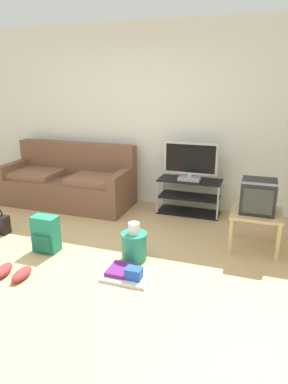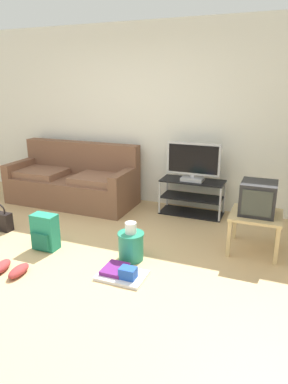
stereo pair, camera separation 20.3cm
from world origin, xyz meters
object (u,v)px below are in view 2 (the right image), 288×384
object	(u,v)px
flat_tv	(193,162)
floor_tray	(121,273)
handbag	(1,221)
cleaning_bucket	(131,244)
couch	(74,182)
crt_tv	(258,198)
side_table	(256,219)
backpack	(45,232)
tv_stand	(192,197)
sneakers_pair	(10,269)

from	to	relation	value
flat_tv	floor_tray	world-z (taller)	flat_tv
handbag	cleaning_bucket	size ratio (longest dim) A/B	0.84
couch	crt_tv	bearing A→B (deg)	-13.29
side_table	backpack	distance (m)	2.41
couch	handbag	size ratio (longest dim) A/B	5.55
flat_tv	handbag	size ratio (longest dim) A/B	2.10
couch	backpack	xyz separation A→B (m)	(0.61, -1.54, -0.13)
couch	flat_tv	bearing A→B (deg)	5.04
floor_tray	handbag	bearing A→B (deg)	167.01
couch	flat_tv	xyz separation A→B (m)	(1.90, 0.17, 0.44)
couch	side_table	world-z (taller)	couch
tv_stand	flat_tv	size ratio (longest dim) A/B	1.19
couch	side_table	distance (m)	2.93
tv_stand	cleaning_bucket	xyz separation A→B (m)	(-0.27, -1.59, -0.08)
flat_tv	crt_tv	distance (m)	1.28
tv_stand	side_table	world-z (taller)	tv_stand
sneakers_pair	backpack	bearing A→B (deg)	89.42
couch	floor_tray	distance (m)	2.46
side_table	handbag	distance (m)	3.20
crt_tv	floor_tray	bearing A→B (deg)	-136.58
cleaning_bucket	floor_tray	bearing A→B (deg)	-80.97
flat_tv	crt_tv	size ratio (longest dim) A/B	1.92
flat_tv	sneakers_pair	bearing A→B (deg)	-119.46
floor_tray	backpack	bearing A→B (deg)	167.98
crt_tv	floor_tray	xyz separation A→B (m)	(-1.16, -1.10, -0.59)
couch	cleaning_bucket	distance (m)	2.16
couch	backpack	bearing A→B (deg)	-68.53
crt_tv	floor_tray	world-z (taller)	crt_tv
couch	handbag	xyz separation A→B (m)	(-0.27, -1.32, -0.21)
flat_tv	crt_tv	world-z (taller)	flat_tv
side_table	crt_tv	world-z (taller)	crt_tv
couch	cleaning_bucket	bearing A→B (deg)	-40.78
cleaning_bucket	tv_stand	bearing A→B (deg)	80.45
couch	crt_tv	distance (m)	2.94
side_table	backpack	size ratio (longest dim) A/B	1.32
handbag	couch	bearing A→B (deg)	78.30
side_table	flat_tv	bearing A→B (deg)	138.07
couch	sneakers_pair	distance (m)	2.23
couch	handbag	world-z (taller)	couch
flat_tv	backpack	bearing A→B (deg)	-127.01
side_table	cleaning_bucket	distance (m)	1.43
backpack	crt_tv	bearing A→B (deg)	31.37
flat_tv	handbag	xyz separation A→B (m)	(-2.17, -1.49, -0.65)
flat_tv	cleaning_bucket	bearing A→B (deg)	-99.68
flat_tv	sneakers_pair	distance (m)	2.73
couch	sneakers_pair	world-z (taller)	couch
cleaning_bucket	handbag	bearing A→B (deg)	177.49
crt_tv	backpack	distance (m)	2.44
crt_tv	sneakers_pair	world-z (taller)	crt_tv
flat_tv	cleaning_bucket	world-z (taller)	flat_tv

